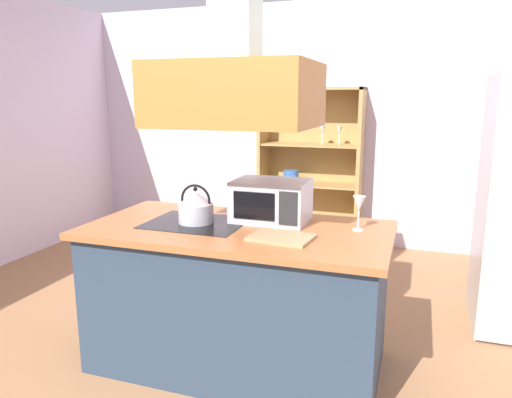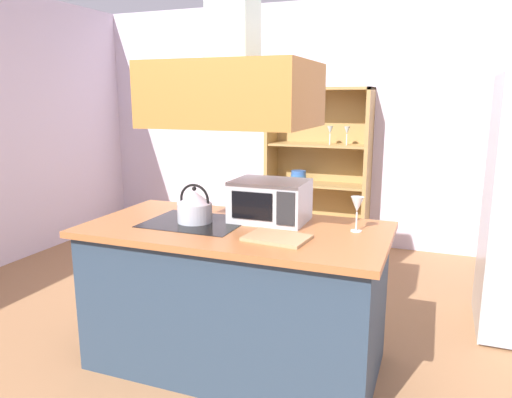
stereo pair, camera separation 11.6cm
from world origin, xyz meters
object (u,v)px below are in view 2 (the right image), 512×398
object	(u,v)px
dish_cabinet	(318,178)
cutting_board	(277,238)
wine_glass_on_counter	(357,206)
kettle	(195,206)
microwave	(270,201)

from	to	relation	value
dish_cabinet	cutting_board	xyz separation A→B (m)	(0.46, -2.80, 0.13)
cutting_board	wine_glass_on_counter	world-z (taller)	wine_glass_on_counter
kettle	wine_glass_on_counter	bearing A→B (deg)	8.99
kettle	microwave	size ratio (longest dim) A/B	0.53
cutting_board	wine_glass_on_counter	xyz separation A→B (m)	(0.38, 0.31, 0.14)
microwave	wine_glass_on_counter	xyz separation A→B (m)	(0.55, -0.05, 0.02)
cutting_board	microwave	xyz separation A→B (m)	(-0.17, 0.36, 0.12)
cutting_board	wine_glass_on_counter	bearing A→B (deg)	39.64
dish_cabinet	microwave	distance (m)	2.47
dish_cabinet	microwave	bearing A→B (deg)	-83.26
dish_cabinet	cutting_board	bearing A→B (deg)	-80.72
dish_cabinet	wine_glass_on_counter	xyz separation A→B (m)	(0.84, -2.49, 0.27)
microwave	wine_glass_on_counter	size ratio (longest dim) A/B	2.23
wine_glass_on_counter	cutting_board	bearing A→B (deg)	-140.36
microwave	wine_glass_on_counter	world-z (taller)	microwave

